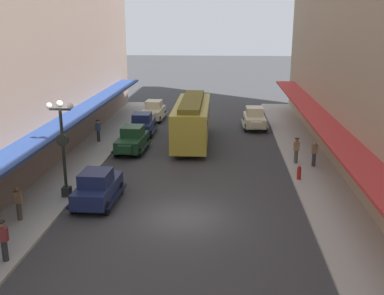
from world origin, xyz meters
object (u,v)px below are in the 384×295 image
Objects in this scene: parked_car_2 at (254,118)px; parked_car_4 at (132,139)px; parked_car_3 at (154,110)px; streetcar at (192,119)px; parked_car_1 at (143,123)px; pedestrian_2 at (314,153)px; lamp_post_with_clock at (63,145)px; pedestrian_3 at (296,150)px; pedestrian_4 at (98,130)px; parked_car_0 at (98,186)px; pedestrian_0 at (18,203)px; pedestrian_5 at (4,241)px; fire_hydrant at (299,173)px.

parked_car_2 is 12.16m from parked_car_4.
streetcar is (4.21, -7.93, 0.96)m from parked_car_3.
parked_car_1 is 14.78m from pedestrian_2.
parked_car_3 is 19.71m from lamp_post_with_clock.
pedestrian_3 and pedestrian_4 have the same top height.
parked_car_0 is at bearing -151.40° from pedestrian_2.
pedestrian_4 is (-3.19, 11.60, 0.07)m from parked_car_0.
parked_car_3 is 2.62× the size of pedestrian_0.
parked_car_4 reaches higher than pedestrian_2.
parked_car_4 is 2.58× the size of pedestrian_5.
lamp_post_with_clock is 11.31m from pedestrian_4.
pedestrian_0 is at bearing -97.16° from parked_car_3.
parked_car_2 reaches higher than fire_hydrant.
pedestrian_2 is 0.98× the size of pedestrian_5.
parked_car_3 is 5.25× the size of fire_hydrant.
parked_car_3 is 19.49m from fire_hydrant.
pedestrian_5 is (-5.97, -18.31, -0.89)m from streetcar.
pedestrian_0 is at bearing -115.69° from streetcar.
parked_car_3 is at bearing 70.69° from pedestrian_4.
parked_car_1 reaches higher than pedestrian_4.
parked_car_2 reaches higher than pedestrian_5.
streetcar is 5.77× the size of pedestrian_4.
parked_car_1 reaches higher than fire_hydrant.
parked_car_3 is 0.83× the size of lamp_post_with_clock.
parked_car_4 is (-0.13, 9.54, 0.00)m from parked_car_0.
streetcar is at bearing 64.31° from pedestrian_0.
pedestrian_2 is at bearing 42.10° from pedestrian_5.
parked_car_2 is at bearing -15.63° from parked_car_3.
pedestrian_2 is 16.18m from pedestrian_4.
lamp_post_with_clock is at bearing -156.51° from pedestrian_2.
pedestrian_5 is (-12.87, -10.23, 0.45)m from fire_hydrant.
pedestrian_4 is at bearing -109.31° from parked_car_3.
parked_car_0 is at bearing -159.54° from fire_hydrant.
fire_hydrant is 16.44m from pedestrian_5.
pedestrian_0 is (-2.78, -17.06, 0.05)m from parked_car_1.
parked_car_2 is 13.54m from fire_hydrant.
parked_car_3 is at bearing 85.19° from lamp_post_with_clock.
parked_car_4 is 2.58× the size of pedestrian_4.
fire_hydrant is 2.95m from pedestrian_2.
pedestrian_5 is (-14.19, -12.82, 0.02)m from pedestrian_2.
parked_car_2 reaches higher than pedestrian_0.
pedestrian_3 is at bearing 84.85° from fire_hydrant.
parked_car_3 is at bearing 117.98° from streetcar.
streetcar is at bearing 71.79° from parked_car_0.
parked_car_0 is 0.99× the size of parked_car_4.
pedestrian_4 is at bearing 96.83° from lamp_post_with_clock.
pedestrian_0 is at bearing -111.34° from lamp_post_with_clock.
parked_car_4 is 2.63× the size of pedestrian_0.
parked_car_4 reaches higher than fire_hydrant.
streetcar is at bearing 4.32° from pedestrian_4.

